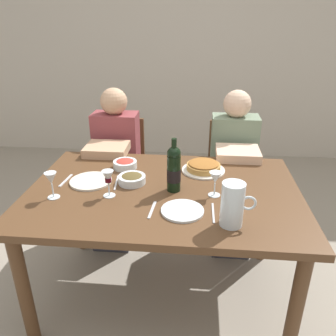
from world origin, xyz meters
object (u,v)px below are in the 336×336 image
object	(u,v)px
dining_table	(164,203)
salad_bowl	(125,164)
dinner_plate_right_setting	(91,181)
wine_bottle	(174,169)
wine_glass_left_diner	(51,180)
chair_left	(122,165)
olive_bowl	(132,179)
dinner_plate_left_setting	(182,211)
diner_right	(234,167)
water_pitcher	(232,207)
wine_glass_right_diner	(215,179)
wine_glass_centre	(108,178)
baked_tart	(203,167)
chair_right	(230,169)
diner_left	(114,163)

from	to	relation	value
dining_table	salad_bowl	xyz separation A→B (m)	(-0.27, 0.26, 0.12)
dinner_plate_right_setting	salad_bowl	bearing A→B (deg)	53.88
wine_bottle	wine_glass_left_diner	distance (m)	0.64
dinner_plate_right_setting	chair_left	world-z (taller)	chair_left
olive_bowl	wine_glass_left_diner	world-z (taller)	wine_glass_left_diner
wine_glass_left_diner	dinner_plate_right_setting	size ratio (longest dim) A/B	0.60
wine_bottle	chair_left	bearing A→B (deg)	119.45
dinner_plate_left_setting	diner_right	distance (m)	0.96
dining_table	water_pitcher	bearing A→B (deg)	-42.40
wine_glass_right_diner	diner_right	bearing A→B (deg)	76.34
olive_bowl	dinner_plate_right_setting	distance (m)	0.24
dining_table	chair_left	world-z (taller)	chair_left
wine_glass_centre	diner_right	world-z (taller)	diner_right
baked_tart	diner_right	distance (m)	0.49
olive_bowl	dinner_plate_right_setting	world-z (taller)	olive_bowl
wine_glass_right_diner	dinner_plate_right_setting	world-z (taller)	wine_glass_right_diner
salad_bowl	chair_right	bearing A→B (deg)	41.54
water_pitcher	chair_left	bearing A→B (deg)	123.37
dinner_plate_right_setting	diner_right	bearing A→B (deg)	35.10
dining_table	wine_glass_centre	xyz separation A→B (m)	(-0.28, -0.10, 0.20)
water_pitcher	dinner_plate_right_setting	world-z (taller)	water_pitcher
wine_bottle	wine_glass_left_diner	bearing A→B (deg)	-167.08
wine_glass_left_diner	olive_bowl	bearing A→B (deg)	28.52
wine_glass_centre	chair_left	xyz separation A→B (m)	(-0.17, 1.00, -0.37)
diner_right	salad_bowl	bearing A→B (deg)	29.19
wine_bottle	salad_bowl	size ratio (longest dim) A/B	2.02
diner_left	wine_glass_centre	bearing A→B (deg)	102.34
water_pitcher	olive_bowl	bearing A→B (deg)	145.05
dinner_plate_left_setting	salad_bowl	bearing A→B (deg)	128.47
wine_bottle	baked_tart	bearing A→B (deg)	58.63
wine_bottle	dinner_plate_right_setting	world-z (taller)	wine_bottle
baked_tart	dinner_plate_right_setting	xyz separation A→B (m)	(-0.65, -0.21, -0.02)
water_pitcher	baked_tart	bearing A→B (deg)	102.29
baked_tart	diner_left	xyz separation A→B (m)	(-0.67, 0.39, -0.17)
water_pitcher	wine_glass_left_diner	world-z (taller)	water_pitcher
diner_left	wine_glass_left_diner	bearing A→B (deg)	81.39
wine_glass_left_diner	wine_glass_centre	bearing A→B (deg)	8.84
dining_table	dinner_plate_left_setting	xyz separation A→B (m)	(0.12, -0.23, 0.10)
wine_glass_left_diner	wine_glass_centre	distance (m)	0.29
wine_glass_left_diner	diner_right	world-z (taller)	diner_right
chair_left	dinner_plate_right_setting	bearing A→B (deg)	91.29
wine_glass_right_diner	dinner_plate_right_setting	bearing A→B (deg)	172.45
water_pitcher	wine_glass_centre	distance (m)	0.66
wine_bottle	baked_tart	world-z (taller)	wine_bottle
wine_bottle	diner_left	bearing A→B (deg)	127.41
wine_glass_right_diner	dinner_plate_left_setting	world-z (taller)	wine_glass_right_diner
wine_glass_right_diner	chair_left	world-z (taller)	wine_glass_right_diner
water_pitcher	dinner_plate_left_setting	distance (m)	0.26
dinner_plate_left_setting	chair_right	world-z (taller)	chair_right
olive_bowl	wine_glass_right_diner	world-z (taller)	wine_glass_right_diner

